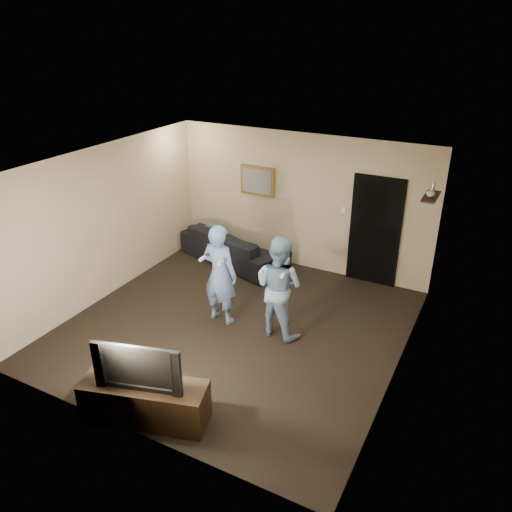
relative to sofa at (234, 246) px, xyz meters
The scene contains 19 objects.
ground 2.39m from the sofa, 59.48° to the right, with size 5.00×5.00×0.00m, color black.
ceiling 3.28m from the sofa, 59.48° to the right, with size 5.00×5.00×0.04m, color silver.
wall_back 1.61m from the sofa, 21.10° to the left, with size 5.00×0.04×2.60m, color tan.
wall_front 4.79m from the sofa, 75.17° to the right, with size 5.00×0.04×2.60m, color tan.
wall_left 2.60m from the sofa, 122.53° to the right, with size 0.04×5.00×2.60m, color tan.
wall_right 4.33m from the sofa, 28.83° to the right, with size 0.04×5.00×2.60m, color tan.
sofa is the anchor object (origin of this frame).
throw_pillow 0.45m from the sofa, behind, with size 0.43×0.14×0.43m, color #1B5242.
painting_frame 1.38m from the sofa, 55.54° to the left, with size 0.72×0.05×0.57m, color olive.
painting_canvas 1.37m from the sofa, 53.82° to the left, with size 0.62×0.01×0.47m, color slate.
doorway 2.77m from the sofa, ahead, with size 0.90×0.06×2.00m, color black.
light_switch 2.31m from the sofa, 12.06° to the left, with size 0.08×0.02×0.12m, color silver.
wall_shelf 3.96m from the sofa, ahead, with size 0.20×0.60×0.03m, color black.
shelf_vase 4.00m from the sofa, ahead, with size 0.13×0.13×0.14m, color #B9B9BE.
shelf_figurine 4.00m from the sofa, ahead, with size 0.06×0.06×0.18m, color silver.
tv_console 4.47m from the sofa, 73.78° to the right, with size 1.51×0.48×0.54m, color black.
television 4.49m from the sofa, 73.78° to the right, with size 1.05×0.14×0.61m, color black.
wii_player_left 2.22m from the sofa, 65.51° to the right, with size 0.62×0.51×1.64m.
wii_player_right 2.67m from the sofa, 45.12° to the right, with size 0.87×0.73×1.60m.
Camera 1 is at (3.37, -5.75, 4.37)m, focal length 35.00 mm.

